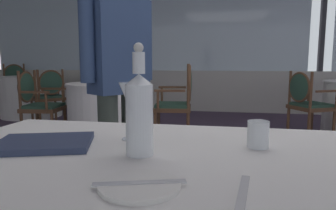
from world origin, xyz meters
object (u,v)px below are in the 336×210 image
at_px(dining_chair_3_1, 49,92).
at_px(diner_person_0, 119,72).
at_px(side_plate, 140,185).
at_px(menu_book, 44,143).
at_px(wine_glass, 131,98).
at_px(water_tumbler, 258,134).
at_px(dining_chair_0_1, 37,100).
at_px(water_bottle, 139,112).
at_px(dining_chair_3_0, 16,83).
at_px(dining_chair_0_0, 180,97).
at_px(dining_chair_1_0, 307,100).

relative_size(dining_chair_3_1, diner_person_0, 0.54).
xyz_separation_m(side_plate, menu_book, (-0.39, 0.26, 0.01)).
xyz_separation_m(wine_glass, water_tumbler, (0.42, -0.02, -0.10)).
xyz_separation_m(dining_chair_0_1, diner_person_0, (1.76, -1.73, 0.43)).
bearing_deg(water_tumbler, water_bottle, -157.28).
height_order(side_plate, dining_chair_0_1, dining_chair_0_1).
relative_size(wine_glass, dining_chair_0_1, 0.22).
bearing_deg(dining_chair_3_0, dining_chair_3_1, 0.00).
bearing_deg(water_bottle, diner_person_0, 112.35).
xyz_separation_m(dining_chair_0_0, dining_chair_3_1, (-2.32, 0.80, -0.05)).
distance_m(water_tumbler, dining_chair_3_0, 6.71).
xyz_separation_m(water_bottle, dining_chair_0_1, (-2.20, 2.81, -0.35)).
relative_size(dining_chair_1_0, dining_chair_3_1, 1.00).
distance_m(dining_chair_0_1, dining_chair_3_1, 1.11).
distance_m(dining_chair_0_1, diner_person_0, 2.50).
bearing_deg(water_tumbler, wine_glass, 176.78).
bearing_deg(menu_book, dining_chair_3_0, 109.37).
bearing_deg(menu_book, side_plate, -51.84).
relative_size(wine_glass, diner_person_0, 0.12).
height_order(wine_glass, dining_chair_0_0, dining_chair_0_0).
distance_m(wine_glass, dining_chair_0_0, 2.88).
distance_m(dining_chair_0_0, dining_chair_1_0, 1.71).
distance_m(side_plate, water_tumbler, 0.47).
bearing_deg(side_plate, water_bottle, 105.74).
xyz_separation_m(wine_glass, diner_person_0, (-0.36, 0.91, 0.06)).
bearing_deg(side_plate, wine_glass, 109.87).
relative_size(menu_book, dining_chair_0_1, 0.31).
bearing_deg(wine_glass, dining_chair_0_1, 128.79).
bearing_deg(dining_chair_0_0, dining_chair_3_0, -34.60).
xyz_separation_m(dining_chair_0_0, dining_chair_1_0, (1.63, 0.52, -0.05)).
height_order(side_plate, dining_chair_3_0, dining_chair_3_0).
bearing_deg(dining_chair_3_1, dining_chair_0_1, 153.24).
height_order(dining_chair_1_0, dining_chair_3_1, dining_chair_3_1).
height_order(dining_chair_1_0, diner_person_0, diner_person_0).
distance_m(wine_glass, dining_chair_3_1, 4.48).
bearing_deg(dining_chair_1_0, dining_chair_3_0, 136.76).
bearing_deg(diner_person_0, water_bottle, -30.63).
distance_m(menu_book, dining_chair_1_0, 3.87).
bearing_deg(water_bottle, water_tumbler, 22.72).
relative_size(dining_chair_0_0, dining_chair_0_1, 1.09).
bearing_deg(dining_chair_0_0, dining_chair_3_1, -25.52).
relative_size(side_plate, dining_chair_0_1, 0.19).
relative_size(dining_chair_0_1, dining_chair_1_0, 1.01).
bearing_deg(dining_chair_3_0, menu_book, -13.21).
bearing_deg(diner_person_0, wine_glass, -31.16).
bearing_deg(dining_chair_3_1, diner_person_0, 168.18).
xyz_separation_m(dining_chair_0_1, dining_chair_3_1, (-0.45, 1.01, -0.00)).
height_order(dining_chair_0_1, dining_chair_1_0, dining_chair_0_1).
distance_m(water_tumbler, dining_chair_0_0, 2.96).
xyz_separation_m(side_plate, water_bottle, (-0.06, 0.23, 0.12)).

